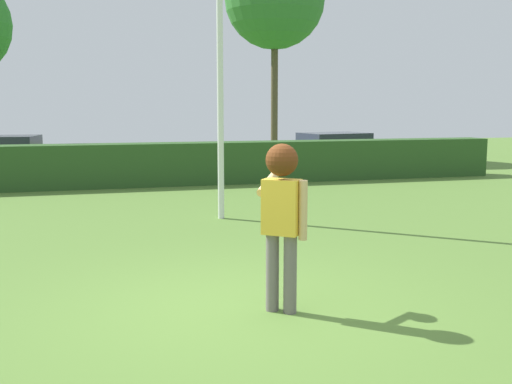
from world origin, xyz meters
The scene contains 7 objects.
ground_plane centered at (0.00, 0.00, 0.00)m, with size 60.00×60.00×0.00m, color #567B32.
person centered at (0.39, -0.19, 1.14)m, with size 0.47×0.84×1.79m.
frisbee centered at (0.50, 0.28, 1.54)m, with size 0.27×0.27×0.06m.
lamppost centered at (0.91, 5.27, 3.86)m, with size 0.24×0.24×7.07m.
hedge_row centered at (0.00, 10.61, 0.58)m, with size 20.91×0.90×1.16m, color #2B4F21.
parked_car_black centered at (-4.20, 14.35, 0.69)m, with size 4.43×2.38×1.25m.
parked_car_blue centered at (6.73, 13.53, 0.69)m, with size 4.44×2.46×1.25m.
Camera 1 is at (-1.53, -6.11, 2.17)m, focal length 42.51 mm.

